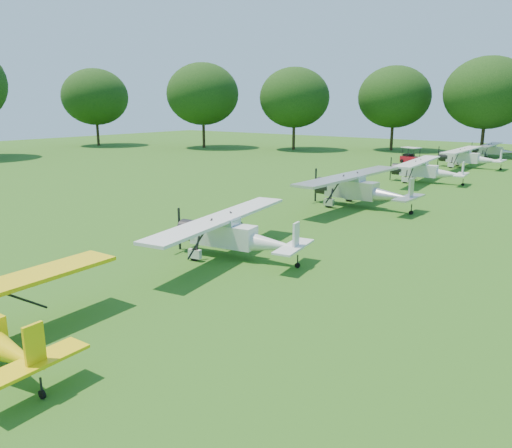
# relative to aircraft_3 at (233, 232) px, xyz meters

# --- Properties ---
(ground) EXTENTS (160.00, 160.00, 0.00)m
(ground) POSITION_rel_aircraft_3_xyz_m (-0.86, -1.17, -1.18)
(ground) COLOR #285A16
(ground) RESTS_ON ground
(tree_belt) EXTENTS (137.36, 130.27, 14.52)m
(tree_belt) POSITION_rel_aircraft_3_xyz_m (2.72, -1.00, 6.85)
(tree_belt) COLOR black
(tree_belt) RESTS_ON ground
(aircraft_3) EXTENTS (6.49, 10.27, 2.02)m
(aircraft_3) POSITION_rel_aircraft_3_xyz_m (0.00, 0.00, 0.00)
(aircraft_3) COLOR silver
(aircraft_3) RESTS_ON ground
(aircraft_4) EXTENTS (7.47, 11.88, 2.35)m
(aircraft_4) POSITION_rel_aircraft_3_xyz_m (-0.56, 13.79, 0.19)
(aircraft_4) COLOR #B9B9BD
(aircraft_4) RESTS_ON ground
(aircraft_5) EXTENTS (6.62, 10.54, 2.07)m
(aircraft_5) POSITION_rel_aircraft_3_xyz_m (-0.79, 27.12, 0.03)
(aircraft_5) COLOR silver
(aircraft_5) RESTS_ON ground
(aircraft_6) EXTENTS (6.86, 10.89, 2.16)m
(aircraft_6) POSITION_rel_aircraft_3_xyz_m (-0.68, 40.29, 0.08)
(aircraft_6) COLOR silver
(aircraft_6) RESTS_ON ground
(aircraft_7) EXTENTS (5.96, 9.48, 1.87)m
(aircraft_7) POSITION_rel_aircraft_3_xyz_m (-0.85, 53.05, -0.08)
(aircraft_7) COLOR #B9B9BD
(aircraft_7) RESTS_ON ground
(golf_cart) EXTENTS (2.44, 1.90, 1.84)m
(golf_cart) POSITION_rel_aircraft_3_xyz_m (-7.22, 40.86, -0.56)
(golf_cart) COLOR #A40B1B
(golf_cart) RESTS_ON ground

